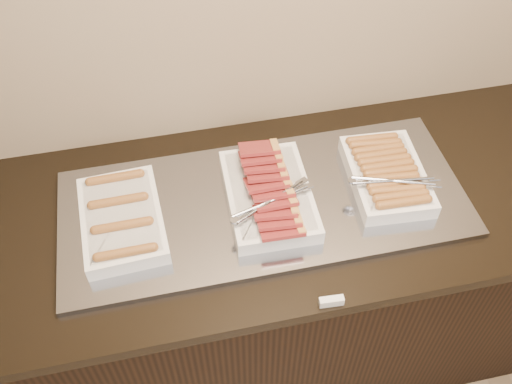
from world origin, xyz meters
The scene contains 6 objects.
counter centered at (0.00, 2.13, 0.45)m, with size 2.06×0.76×0.90m.
warming_tray centered at (0.00, 2.13, 0.91)m, with size 1.20×0.50×0.02m, color #91959F.
dish_left centered at (-0.42, 2.13, 0.95)m, with size 0.24×0.35×0.07m.
dish_center centered at (0.01, 2.13, 0.95)m, with size 0.27×0.39×0.10m.
dish_right centered at (0.38, 2.13, 0.96)m, with size 0.27×0.34×0.08m.
label_holder centered at (0.09, 1.77, 0.91)m, with size 0.06×0.02×0.03m, color silver.
Camera 1 is at (-0.26, 1.08, 2.22)m, focal length 40.00 mm.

